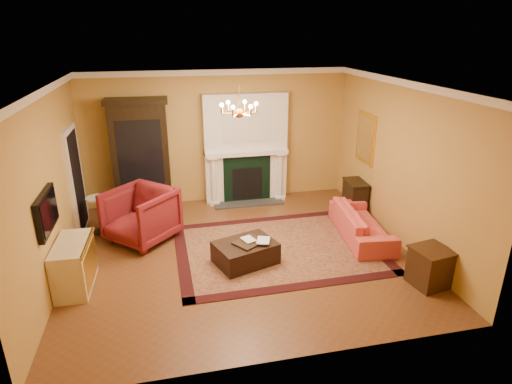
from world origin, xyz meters
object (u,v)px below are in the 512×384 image
object	(u,v)px
leather_ottoman	(245,252)
pedestal_table	(99,212)
end_table	(430,268)
console_table	(355,198)
wingback_armchair	(141,213)
coral_sofa	(362,219)
china_cabinet	(141,158)
commode	(74,265)

from	to	relation	value
leather_ottoman	pedestal_table	bearing A→B (deg)	126.73
end_table	console_table	bearing A→B (deg)	88.82
wingback_armchair	leather_ottoman	distance (m)	2.21
wingback_armchair	end_table	distance (m)	5.16
pedestal_table	coral_sofa	bearing A→B (deg)	-14.48
china_cabinet	wingback_armchair	bearing A→B (deg)	-89.66
pedestal_table	commode	size ratio (longest dim) A/B	0.74
china_cabinet	pedestal_table	xyz separation A→B (m)	(-0.85, -1.05, -0.74)
china_cabinet	commode	xyz separation A→B (m)	(-1.01, -2.98, -0.80)
pedestal_table	china_cabinet	bearing A→B (deg)	51.01
end_table	console_table	xyz separation A→B (m)	(0.06, 2.92, 0.05)
end_table	console_table	distance (m)	2.92
console_table	commode	bearing A→B (deg)	-158.64
commode	leather_ottoman	xyz separation A→B (m)	(2.74, 0.14, -0.18)
commode	end_table	distance (m)	5.57
china_cabinet	commode	world-z (taller)	china_cabinet
wingback_armchair	end_table	xyz separation A→B (m)	(4.47, -2.57, -0.27)
china_cabinet	console_table	bearing A→B (deg)	-13.71
commode	end_table	size ratio (longest dim) A/B	1.71
pedestal_table	leather_ottoman	bearing A→B (deg)	-34.64
china_cabinet	coral_sofa	bearing A→B (deg)	-28.15
end_table	leather_ottoman	world-z (taller)	end_table
pedestal_table	console_table	distance (m)	5.36
china_cabinet	end_table	xyz separation A→B (m)	(4.44, -4.13, -0.88)
end_table	china_cabinet	bearing A→B (deg)	137.08
pedestal_table	console_table	size ratio (longest dim) A/B	1.08
coral_sofa	leather_ottoman	xyz separation A→B (m)	(-2.40, -0.50, -0.18)
china_cabinet	wingback_armchair	world-z (taller)	china_cabinet
wingback_armchair	console_table	bearing A→B (deg)	48.11
coral_sofa	wingback_armchair	bearing A→B (deg)	85.94
leather_ottoman	china_cabinet	bearing A→B (deg)	102.80
commode	console_table	xyz separation A→B (m)	(5.51, 1.77, -0.03)
wingback_armchair	commode	bearing A→B (deg)	-80.93
pedestal_table	leather_ottoman	size ratio (longest dim) A/B	0.76
leather_ottoman	end_table	bearing A→B (deg)	-44.10
end_table	leather_ottoman	bearing A→B (deg)	154.53
console_table	leather_ottoman	bearing A→B (deg)	-145.96
end_table	pedestal_table	bearing A→B (deg)	149.83
commode	pedestal_table	bearing A→B (deg)	87.13
coral_sofa	end_table	size ratio (longest dim) A/B	3.26
commode	end_table	xyz separation A→B (m)	(5.45, -1.15, -0.08)
pedestal_table	commode	distance (m)	1.93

